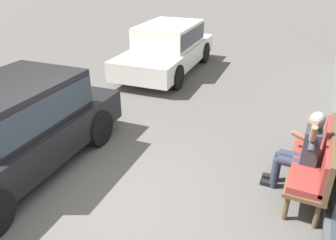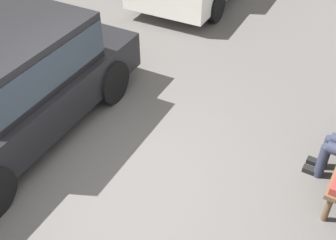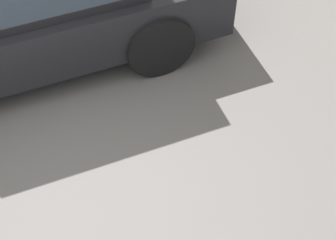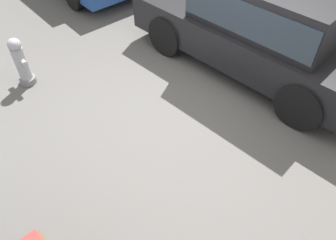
{
  "view_description": "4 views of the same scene",
  "coord_description": "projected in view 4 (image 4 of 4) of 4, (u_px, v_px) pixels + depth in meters",
  "views": [
    {
      "loc": [
        3.2,
        2.6,
        3.27
      ],
      "look_at": [
        -0.92,
        0.69,
        1.01
      ],
      "focal_mm": 35.0,
      "sensor_mm": 36.0,
      "label": 1
    },
    {
      "loc": [
        2.94,
        2.6,
        4.07
      ],
      "look_at": [
        -0.28,
        0.68,
        0.96
      ],
      "focal_mm": 45.0,
      "sensor_mm": 36.0,
      "label": 2
    },
    {
      "loc": [
        -0.17,
        2.6,
        3.78
      ],
      "look_at": [
        -0.85,
        0.6,
        1.13
      ],
      "focal_mm": 55.0,
      "sensor_mm": 36.0,
      "label": 3
    },
    {
      "loc": [
        -2.41,
        2.6,
        3.4
      ],
      "look_at": [
        -0.56,
        0.88,
        0.8
      ],
      "focal_mm": 35.0,
      "sensor_mm": 36.0,
      "label": 4
    }
  ],
  "objects": [
    {
      "name": "parked_car_mid",
      "position": [
        265.0,
        21.0,
        5.08
      ],
      "size": [
        4.18,
        2.0,
        1.52
      ],
      "color": "black",
      "rests_on": "ground_plane"
    },
    {
      "name": "fire_hydrant",
      "position": [
        21.0,
        62.0,
        5.06
      ],
      "size": [
        0.38,
        0.26,
        0.81
      ],
      "color": "slate",
      "rests_on": "ground_plane"
    },
    {
      "name": "ground_plane",
      "position": [
        186.0,
        109.0,
        4.9
      ],
      "size": [
        60.0,
        60.0,
        0.0
      ],
      "primitive_type": "plane",
      "color": "#565451"
    }
  ]
}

